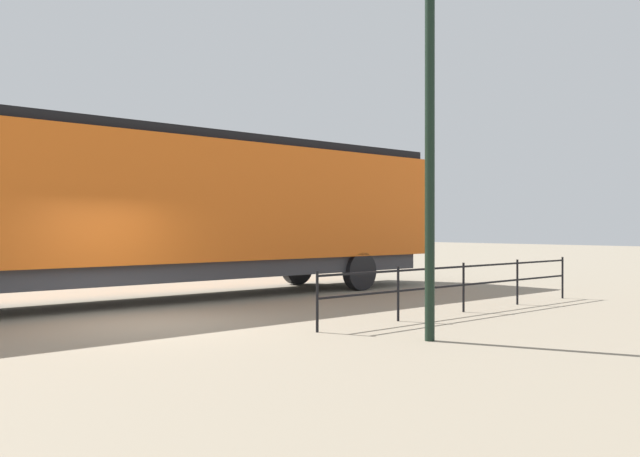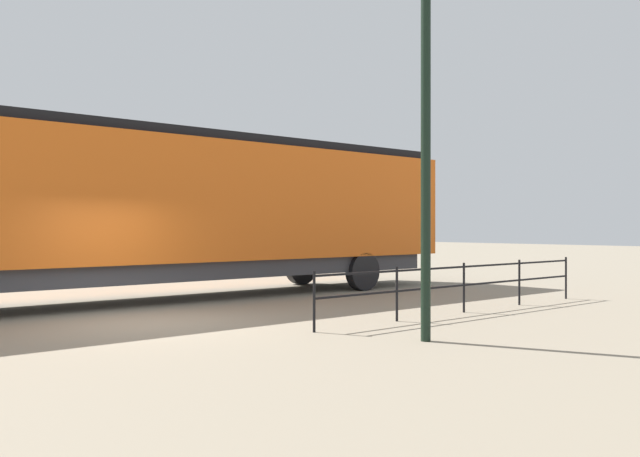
{
  "view_description": "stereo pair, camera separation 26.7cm",
  "coord_description": "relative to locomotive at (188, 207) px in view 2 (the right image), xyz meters",
  "views": [
    {
      "loc": [
        11.82,
        -6.11,
        1.83
      ],
      "look_at": [
        0.82,
        3.71,
        1.8
      ],
      "focal_mm": 38.0,
      "sensor_mm": 36.0,
      "label": 1
    },
    {
      "loc": [
        12.0,
        -5.91,
        1.83
      ],
      "look_at": [
        0.82,
        3.71,
        1.8
      ],
      "focal_mm": 38.0,
      "sensor_mm": 36.0,
      "label": 2
    }
  ],
  "objects": [
    {
      "name": "locomotive",
      "position": [
        0.0,
        0.0,
        0.0
      ],
      "size": [
        3.13,
        17.1,
        4.21
      ],
      "color": "orange",
      "rests_on": "ground_plane"
    },
    {
      "name": "platform_fence",
      "position": [
        6.45,
        3.02,
        -1.66
      ],
      "size": [
        0.05,
        8.49,
        1.07
      ],
      "color": "black",
      "rests_on": "ground_plane"
    },
    {
      "name": "lamp_post",
      "position": [
        8.32,
        -0.43,
        2.71
      ],
      "size": [
        0.54,
        0.54,
        7.22
      ],
      "color": "black",
      "rests_on": "ground_plane"
    },
    {
      "name": "ground_plane",
      "position": [
        3.44,
        -2.9,
        -2.36
      ],
      "size": [
        120.0,
        120.0,
        0.0
      ],
      "primitive_type": "plane",
      "color": "gray"
    }
  ]
}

